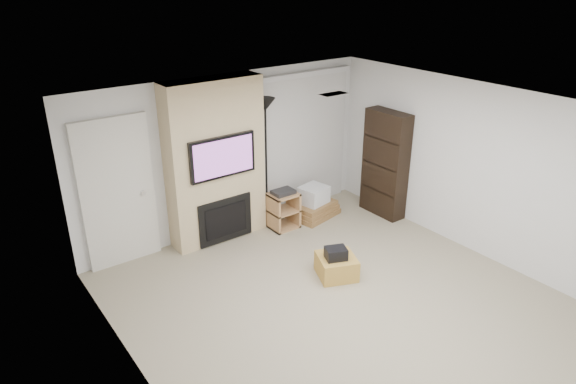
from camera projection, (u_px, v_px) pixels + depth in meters
floor at (344, 306)px, 6.46m from camera, size 5.00×5.50×0.00m
ceiling at (355, 113)px, 5.46m from camera, size 5.00×5.50×0.00m
wall_back at (229, 154)px, 7.98m from camera, size 5.00×0.00×2.50m
wall_left at (144, 292)px, 4.60m from camera, size 0.00×5.50×2.50m
wall_right at (479, 171)px, 7.32m from camera, size 0.00×5.50×2.50m
hvac_vent at (334, 94)px, 6.26m from camera, size 0.35×0.18×0.01m
ottoman at (336, 266)px, 7.05m from camera, size 0.65×0.65×0.30m
black_bag at (336, 253)px, 6.91m from camera, size 0.34×0.31×0.16m
fireplace_wall at (216, 163)px, 7.64m from camera, size 1.50×0.47×2.50m
entry_door at (118, 194)px, 7.06m from camera, size 1.02×0.11×2.14m
vertical_blinds at (302, 137)px, 8.70m from camera, size 1.98×0.10×2.37m
floor_lamp at (266, 127)px, 7.92m from camera, size 0.31×0.31×2.10m
av_stand at (283, 208)px, 8.29m from camera, size 0.45×0.38×0.66m
box_stack at (313, 205)px, 8.74m from camera, size 0.90×0.75×0.53m
bookshelf at (385, 164)px, 8.57m from camera, size 0.30×0.80×1.80m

